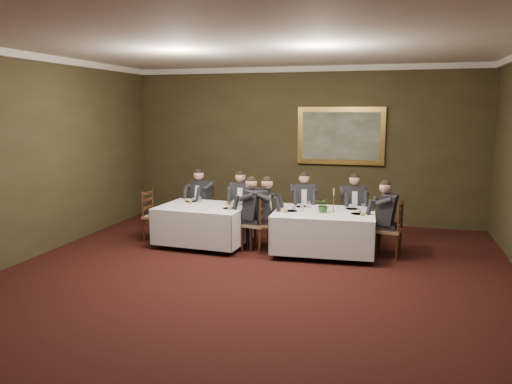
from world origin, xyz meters
The scene contains 26 objects.
ground centered at (0.00, 0.00, 0.00)m, with size 10.00×10.00×0.00m, color black.
ceiling centered at (0.00, 0.00, 3.50)m, with size 8.00×10.00×0.10m, color silver.
back_wall centered at (0.00, 5.00, 1.75)m, with size 8.00×0.10×3.50m, color #342E1A.
crown_molding centered at (0.00, 0.00, 3.44)m, with size 8.00×10.00×0.12m.
table_main centered at (0.85, 2.43, 0.45)m, with size 1.85×1.44×0.67m.
table_second centered at (-1.41, 2.37, 0.45)m, with size 1.72×1.36×0.67m.
chair_main_backleft centered at (0.33, 3.32, 0.28)m, with size 0.52×0.51×1.00m.
diner_main_backleft centered at (0.33, 3.31, 0.51)m, with size 0.50×0.56×1.35m.
chair_main_backright centered at (1.28, 3.37, 0.28)m, with size 0.54×0.52×1.00m.
diner_main_backright centered at (1.29, 3.36, 0.51)m, with size 0.51×0.57×1.35m.
chair_main_endleft centered at (-0.27, 2.37, 0.28)m, with size 0.45×0.47×1.00m.
diner_main_endleft centered at (-0.26, 2.37, 0.51)m, with size 0.50×0.44×1.35m.
chair_main_endright centered at (1.98, 2.48, 0.28)m, with size 0.48×0.50×1.00m.
diner_main_endright centered at (1.97, 2.49, 0.51)m, with size 0.54×0.47×1.35m.
chair_sec_backleft centered at (-1.78, 3.24, 0.28)m, with size 0.55×0.54×1.00m.
diner_sec_backleft centered at (-1.79, 3.23, 0.51)m, with size 0.53×0.58×1.35m.
chair_sec_backright centered at (-0.91, 3.18, 0.28)m, with size 0.48×0.46×1.00m.
diner_sec_backright centered at (-0.91, 3.17, 0.51)m, with size 0.45×0.51×1.35m.
chair_sec_endright centered at (-0.37, 2.30, 0.28)m, with size 0.50×0.51×1.00m.
diner_sec_endright centered at (-0.38, 2.30, 0.51)m, with size 0.55×0.49×1.35m.
chair_sec_endleft centered at (-2.44, 2.44, 0.28)m, with size 0.44×0.46×1.00m.
centerpiece centered at (0.85, 2.35, 0.91)m, with size 0.27×0.23×0.30m, color #2D5926.
candlestick centered at (1.01, 2.52, 0.92)m, with size 0.06×0.06×0.43m.
place_setting_table_main centered at (0.41, 2.81, 0.80)m, with size 0.33×0.31×0.14m.
place_setting_table_second centered at (-1.77, 2.77, 0.80)m, with size 0.33×0.31×0.14m.
painting centered at (0.85, 4.94, 1.98)m, with size 1.92×0.09×1.26m.
Camera 1 is at (1.99, -6.25, 2.55)m, focal length 35.00 mm.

